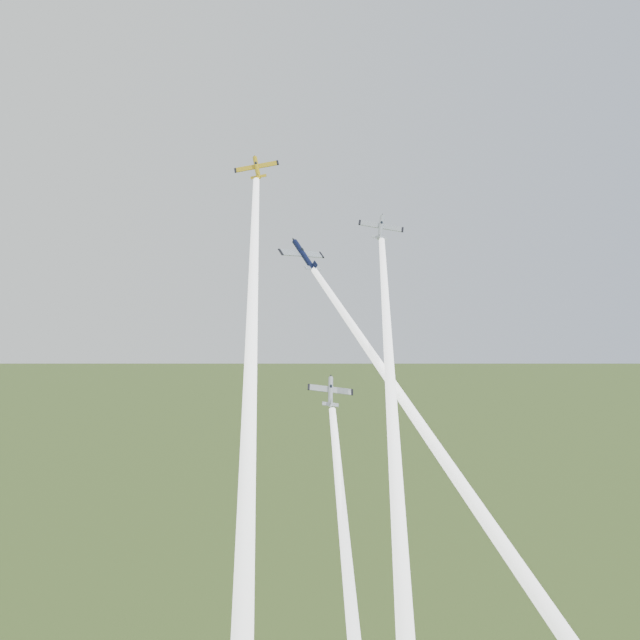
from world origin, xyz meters
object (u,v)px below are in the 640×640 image
Objects in this scene: plane_yellow at (257,168)px; plane_silver_low at (331,391)px; plane_silver_right at (381,227)px; plane_navy at (304,255)px.

plane_yellow reaches higher than plane_silver_low.
plane_silver_right reaches higher than plane_silver_low.
plane_yellow is 0.93× the size of plane_silver_right.
plane_navy is at bearing 103.03° from plane_silver_low.
plane_silver_right reaches higher than plane_navy.
plane_silver_right is at bearing 19.66° from plane_yellow.
plane_navy is at bearing -157.15° from plane_silver_right.
plane_yellow is at bearing -156.18° from plane_silver_right.
plane_navy is at bearing 21.33° from plane_yellow.
plane_silver_right is 1.13× the size of plane_silver_low.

